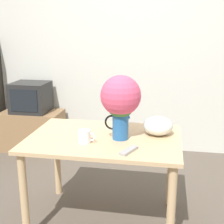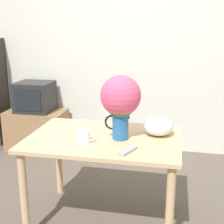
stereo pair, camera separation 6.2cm
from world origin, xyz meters
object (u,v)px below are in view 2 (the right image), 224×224
(coffee_mug, at_px, (85,136))
(tv_set, at_px, (35,97))
(white_bowl, at_px, (158,126))
(flower_vase, at_px, (121,100))

(coffee_mug, xyz_separation_m, tv_set, (-1.15, 1.57, -0.09))
(white_bowl, bearing_deg, tv_set, 142.63)
(coffee_mug, bearing_deg, flower_vase, 28.12)
(flower_vase, bearing_deg, white_bowl, 28.09)
(tv_set, bearing_deg, flower_vase, -45.73)
(flower_vase, relative_size, white_bowl, 2.07)
(flower_vase, distance_m, coffee_mug, 0.38)
(flower_vase, bearing_deg, coffee_mug, -151.88)
(coffee_mug, bearing_deg, tv_set, 126.25)
(coffee_mug, height_order, white_bowl, white_bowl)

